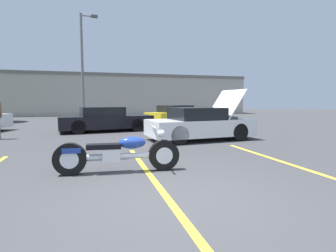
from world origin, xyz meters
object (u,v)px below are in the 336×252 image
(light_pole, at_px, (83,63))
(motorcycle, at_px, (118,154))
(parked_car_right_row, at_px, (177,115))
(show_car_hood_open, at_px, (200,124))
(parked_car_mid_row, at_px, (105,120))

(light_pole, relative_size, motorcycle, 2.89)
(light_pole, distance_m, parked_car_right_row, 7.49)
(motorcycle, height_order, show_car_hood_open, show_car_hood_open)
(motorcycle, relative_size, parked_car_right_row, 0.58)
(parked_car_right_row, bearing_deg, parked_car_mid_row, -168.64)
(show_car_hood_open, xyz_separation_m, parked_car_mid_row, (-3.45, 4.01, -0.03))
(light_pole, distance_m, parked_car_mid_row, 7.15)
(motorcycle, bearing_deg, show_car_hood_open, 52.26)
(light_pole, height_order, parked_car_right_row, light_pole)
(show_car_hood_open, distance_m, parked_car_right_row, 7.33)
(light_pole, relative_size, parked_car_right_row, 1.69)
(parked_car_right_row, distance_m, parked_car_mid_row, 5.73)
(light_pole, relative_size, show_car_hood_open, 1.80)
(parked_car_right_row, bearing_deg, light_pole, 131.44)
(parked_car_mid_row, bearing_deg, parked_car_right_row, 25.98)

